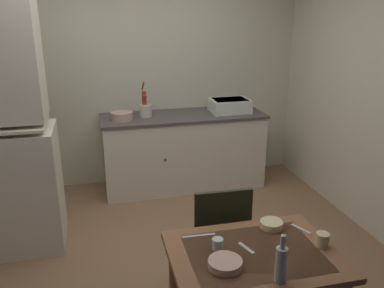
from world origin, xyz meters
TOP-DOWN VIEW (x-y plane):
  - ground_plane at (0.00, 0.00)m, footprint 4.85×4.85m
  - wall_back at (0.00, 1.81)m, footprint 3.95×0.10m
  - counter_cabinet at (0.48, 1.44)m, footprint 1.85×0.64m
  - sink_basin at (1.03, 1.44)m, footprint 0.44×0.34m
  - hand_pump at (0.05, 1.49)m, footprint 0.05×0.27m
  - mixing_bowl_counter at (-0.22, 1.39)m, footprint 0.24×0.24m
  - stoneware_crock at (0.05, 1.46)m, footprint 0.14×0.14m
  - dining_table at (0.28, -1.13)m, footprint 0.92×0.67m
  - chair_far_side at (0.26, -0.56)m, footprint 0.41×0.41m
  - serving_bowl_wide at (0.09, -1.20)m, footprint 0.18×0.18m
  - soup_bowl_small at (0.49, -0.90)m, footprint 0.14×0.14m
  - mug_tall at (0.10, -1.04)m, footprint 0.06×0.06m
  - teacup_cream at (0.67, -1.16)m, footprint 0.07×0.07m
  - glass_bottle at (0.31, -1.37)m, footprint 0.06×0.06m
  - table_knife at (0.03, -0.89)m, footprint 0.19×0.02m
  - teaspoon_near_bowl at (0.65, -0.97)m, footprint 0.08×0.14m
  - teaspoon_by_cup at (0.26, -1.08)m, footprint 0.06×0.12m

SIDE VIEW (x-z plane):
  - ground_plane at x=0.00m, z-range 0.00..0.00m
  - counter_cabinet at x=0.48m, z-range 0.00..0.87m
  - chair_far_side at x=0.26m, z-range 0.02..0.94m
  - dining_table at x=0.28m, z-range 0.25..1.01m
  - table_knife at x=0.03m, z-range 0.76..0.76m
  - teaspoon_near_bowl at x=0.65m, z-range 0.76..0.76m
  - teaspoon_by_cup at x=0.26m, z-range 0.76..0.76m
  - serving_bowl_wide at x=0.09m, z-range 0.76..0.80m
  - soup_bowl_small at x=0.49m, z-range 0.76..0.80m
  - mug_tall at x=0.10m, z-range 0.76..0.82m
  - teacup_cream at x=0.67m, z-range 0.76..0.84m
  - glass_bottle at x=0.31m, z-range 0.73..0.98m
  - mixing_bowl_counter at x=-0.22m, z-range 0.87..0.95m
  - stoneware_crock at x=0.05m, z-range 0.87..1.00m
  - sink_basin at x=1.03m, z-range 0.87..1.02m
  - hand_pump at x=0.05m, z-range 0.84..1.23m
  - wall_back at x=0.00m, z-range 0.00..2.56m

